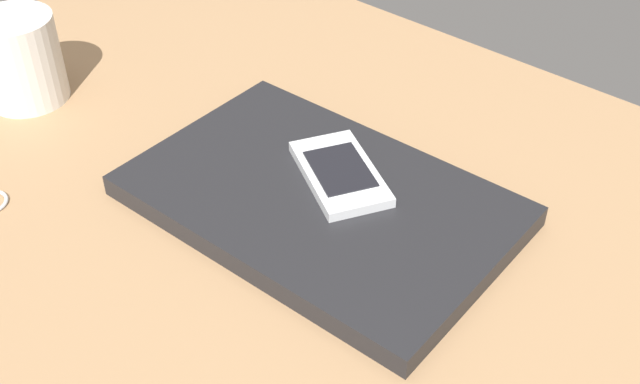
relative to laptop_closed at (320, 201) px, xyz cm
name	(u,v)px	position (x,y,z in cm)	size (l,w,h in cm)	color
desk_surface	(318,270)	(-3.97, 4.78, -2.52)	(120.00, 80.00, 3.00)	#9E7751
laptop_closed	(320,201)	(0.00, 0.00, 0.00)	(33.32, 21.55, 2.03)	black
cell_phone_on_laptop	(340,173)	(-0.02, -2.72, 1.52)	(12.64, 10.78, 1.08)	silver
coffee_mug	(19,58)	(36.21, 6.50, 3.68)	(11.98, 8.51, 9.40)	silver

